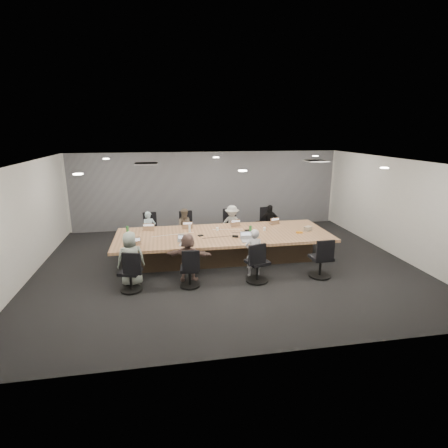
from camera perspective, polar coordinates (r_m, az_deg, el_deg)
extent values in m
cube|color=black|center=(9.64, 0.41, -6.65)|extent=(10.00, 8.00, 0.00)
cube|color=white|center=(8.99, 0.45, 10.16)|extent=(10.00, 8.00, 0.00)
cube|color=beige|center=(13.09, -2.74, 5.56)|extent=(10.00, 0.00, 2.80)
cube|color=beige|center=(5.52, 8.01, -8.33)|extent=(10.00, 0.00, 2.80)
cube|color=beige|center=(9.68, -30.10, 0.04)|extent=(0.00, 8.00, 2.80)
cube|color=beige|center=(11.23, 26.43, 2.35)|extent=(0.00, 8.00, 2.80)
cube|color=slate|center=(13.01, -2.70, 5.50)|extent=(9.80, 0.04, 2.80)
cube|color=#37291C|center=(9.99, -0.10, -3.84)|extent=(4.80, 1.40, 0.66)
cube|color=tan|center=(9.88, -0.10, -1.81)|extent=(6.00, 2.20, 0.08)
imported|color=#98B3C1|center=(11.08, -12.11, -0.93)|extent=(0.45, 0.33, 1.15)
cube|color=#8C6647|center=(10.51, -12.25, -0.84)|extent=(0.36, 0.27, 0.02)
imported|color=brown|center=(11.08, -6.26, -0.53)|extent=(0.59, 0.46, 1.20)
cube|color=#8C6647|center=(10.52, -6.07, -0.56)|extent=(0.31, 0.22, 0.02)
imported|color=#A2A5A2|center=(11.26, 1.31, -0.08)|extent=(0.89, 0.65, 1.24)
cube|color=#8C6647|center=(10.71, 1.89, -0.18)|extent=(0.35, 0.28, 0.02)
imported|color=black|center=(11.57, 7.36, 0.16)|extent=(0.72, 0.32, 1.22)
cube|color=#8C6647|center=(11.03, 8.23, 0.11)|extent=(0.33, 0.26, 0.02)
imported|color=gray|center=(8.52, -14.96, -5.49)|extent=(0.70, 0.51, 1.31)
cube|color=#8C6647|center=(9.00, -14.73, -3.71)|extent=(0.38, 0.30, 0.02)
imported|color=brown|center=(8.51, -5.86, -5.44)|extent=(1.17, 0.63, 1.20)
cube|color=#B2B2B7|center=(8.98, -6.15, -3.33)|extent=(0.39, 0.31, 0.02)
imported|color=#BABBC4|center=(8.76, 4.88, -4.70)|extent=(0.47, 0.32, 1.23)
cube|color=#B2B2B7|center=(9.22, 4.03, -2.78)|extent=(0.36, 0.26, 0.02)
cylinder|color=#2E7432|center=(10.06, -15.47, -1.05)|extent=(0.08, 0.08, 0.26)
cylinder|color=#2E7432|center=(9.71, 4.34, -1.07)|extent=(0.09, 0.09, 0.27)
cylinder|color=silver|center=(10.05, -5.63, -0.73)|extent=(0.06, 0.06, 0.20)
cylinder|color=white|center=(10.15, -1.10, -0.81)|extent=(0.09, 0.09, 0.10)
cylinder|color=white|center=(10.22, 6.63, -0.80)|extent=(0.08, 0.08, 0.10)
cylinder|color=brown|center=(9.61, -15.70, -2.30)|extent=(0.12, 0.12, 0.11)
cube|color=black|center=(9.67, -3.86, -1.88)|extent=(0.16, 0.14, 0.03)
cube|color=black|center=(10.16, 3.80, -1.03)|extent=(0.16, 0.12, 0.03)
cube|color=black|center=(9.52, 1.88, -2.02)|extent=(0.17, 0.09, 0.06)
cube|color=gray|center=(10.43, 13.54, -0.73)|extent=(0.27, 0.25, 0.12)
cube|color=orange|center=(10.15, 12.20, -1.34)|extent=(0.17, 0.12, 0.04)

